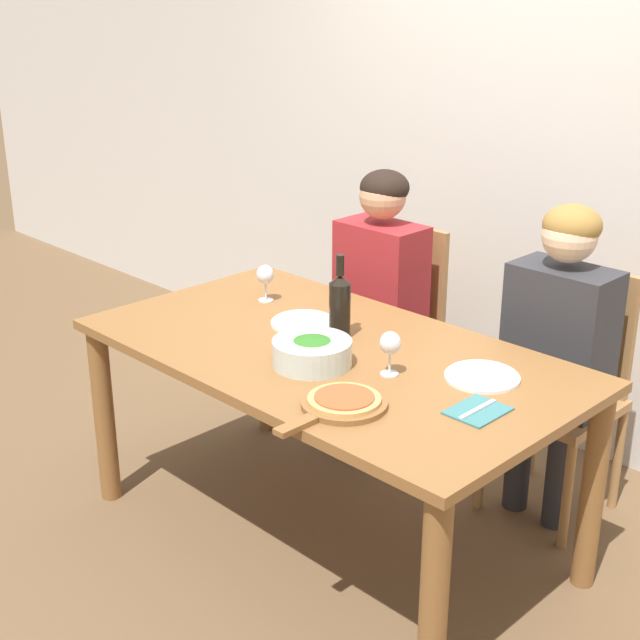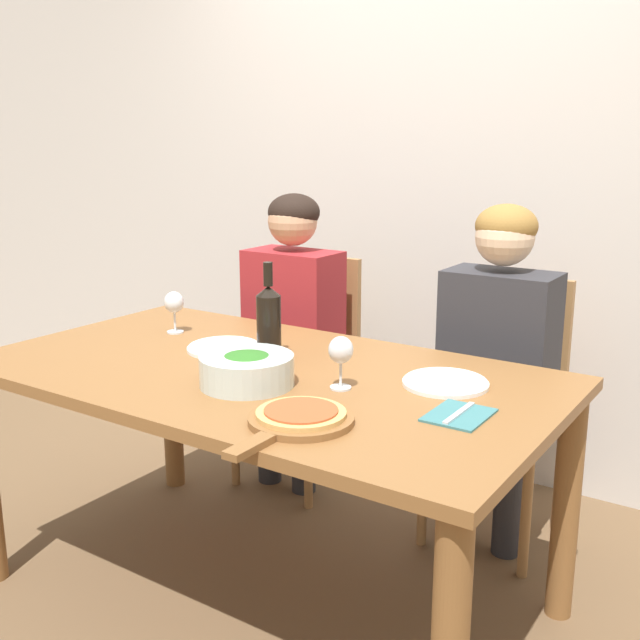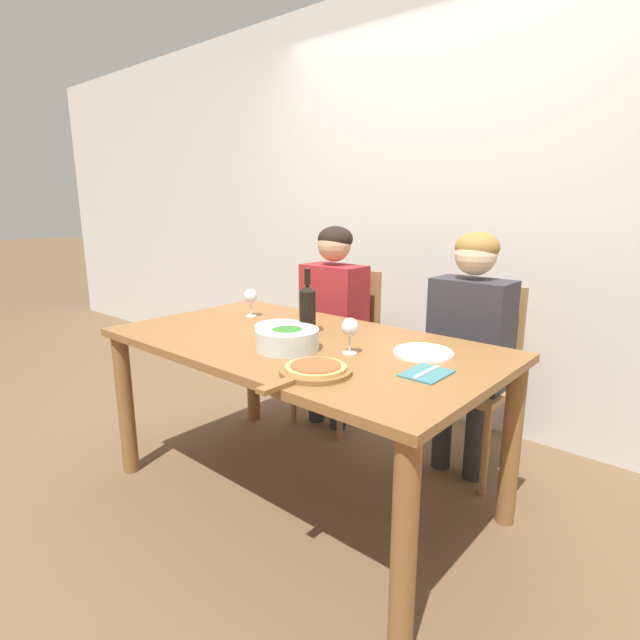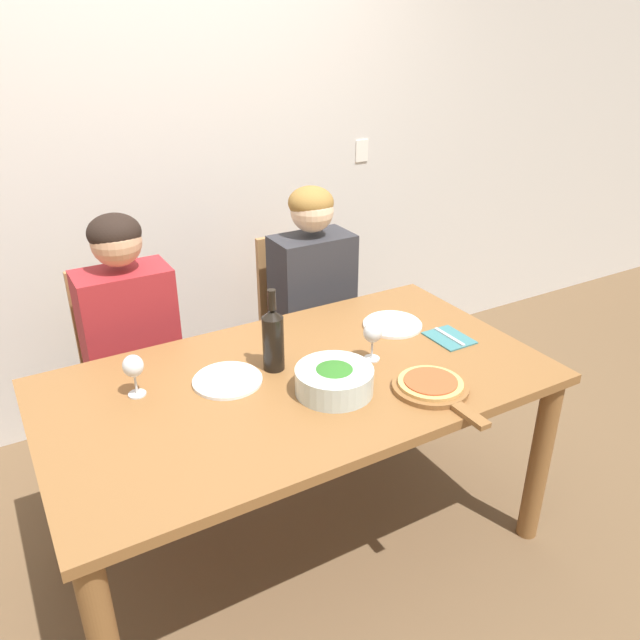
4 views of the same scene
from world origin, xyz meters
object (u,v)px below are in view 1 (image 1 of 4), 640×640
(broccoli_bowl, at_px, (312,352))
(pizza_on_board, at_px, (342,403))
(chair_right, at_px, (567,383))
(dinner_plate_right, at_px, (482,376))
(chair_left, at_px, (394,325))
(fork_on_napkin, at_px, (478,411))
(dinner_plate_left, at_px, (303,322))
(person_man, at_px, (557,336))
(wine_glass_right, at_px, (390,345))
(wine_glass_left, at_px, (265,276))
(person_woman, at_px, (378,282))
(wine_bottle, at_px, (340,305))

(broccoli_bowl, bearing_deg, pizza_on_board, -28.93)
(chair_right, height_order, pizza_on_board, chair_right)
(dinner_plate_right, bearing_deg, chair_left, 144.55)
(pizza_on_board, xyz_separation_m, fork_on_napkin, (0.31, 0.27, -0.01))
(fork_on_napkin, bearing_deg, dinner_plate_left, 171.42)
(person_man, xyz_separation_m, wine_glass_right, (-0.18, -0.74, 0.13))
(person_man, distance_m, dinner_plate_right, 0.56)
(wine_glass_left, distance_m, fork_on_napkin, 1.21)
(chair_left, xyz_separation_m, person_woman, (-0.00, -0.11, 0.23))
(chair_right, distance_m, person_man, 0.26)
(wine_bottle, height_order, dinner_plate_right, wine_bottle)
(chair_left, height_order, wine_glass_right, chair_left)
(person_woman, relative_size, wine_glass_left, 8.20)
(broccoli_bowl, xyz_separation_m, dinner_plate_left, (-0.29, 0.24, -0.04))
(wine_bottle, xyz_separation_m, fork_on_napkin, (0.71, -0.14, -0.12))
(chair_left, height_order, wine_glass_left, chair_left)
(person_man, bearing_deg, wine_bottle, -129.89)
(wine_glass_right, xyz_separation_m, fork_on_napkin, (0.36, -0.02, -0.10))
(person_woman, bearing_deg, pizza_on_board, -53.32)
(chair_right, distance_m, person_woman, 0.92)
(wine_glass_left, height_order, fork_on_napkin, wine_glass_left)
(dinner_plate_right, relative_size, wine_glass_right, 1.61)
(person_woman, bearing_deg, broccoli_bowl, -61.39)
(person_woman, xyz_separation_m, dinner_plate_right, (0.94, -0.56, 0.03))
(dinner_plate_right, bearing_deg, broccoli_bowl, -146.60)
(person_man, distance_m, wine_glass_left, 1.15)
(person_man, height_order, wine_bottle, person_man)
(person_woman, relative_size, dinner_plate_right, 5.08)
(person_woman, height_order, pizza_on_board, person_woman)
(broccoli_bowl, distance_m, wine_glass_left, 0.67)
(dinner_plate_right, bearing_deg, person_woman, 149.42)
(chair_left, relative_size, dinner_plate_right, 3.94)
(fork_on_napkin, bearing_deg, dinner_plate_right, 122.45)
(pizza_on_board, height_order, wine_glass_right, wine_glass_right)
(person_man, bearing_deg, broccoli_bowl, -115.46)
(person_woman, distance_m, broccoli_bowl, 0.99)
(broccoli_bowl, relative_size, dinner_plate_left, 1.10)
(chair_left, relative_size, person_woman, 0.78)
(pizza_on_board, xyz_separation_m, wine_glass_left, (-0.88, 0.48, 0.09))
(person_man, xyz_separation_m, pizza_on_board, (-0.12, -1.03, 0.04))
(person_woman, relative_size, fork_on_napkin, 6.88)
(chair_left, height_order, person_woman, person_woman)
(person_woman, relative_size, wine_glass_right, 8.20)
(broccoli_bowl, height_order, dinner_plate_right, broccoli_bowl)
(dinner_plate_right, bearing_deg, wine_bottle, -173.53)
(person_man, relative_size, wine_glass_left, 8.20)
(wine_bottle, relative_size, fork_on_napkin, 1.72)
(broccoli_bowl, height_order, pizza_on_board, broccoli_bowl)
(chair_right, xyz_separation_m, pizza_on_board, (-0.12, -1.14, 0.27))
(dinner_plate_right, bearing_deg, fork_on_napkin, -57.55)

